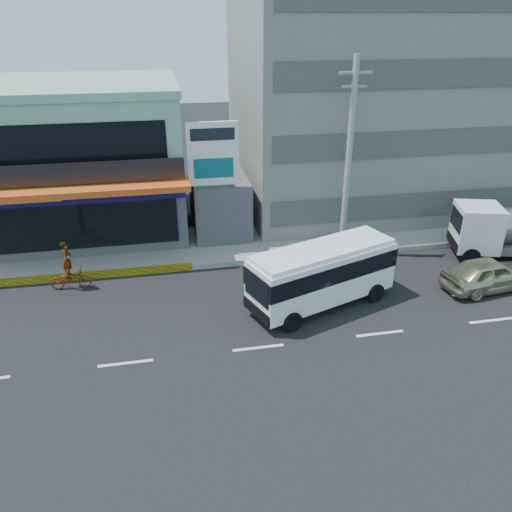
# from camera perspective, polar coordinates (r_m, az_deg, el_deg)

# --- Properties ---
(ground) EXTENTS (120.00, 120.00, 0.00)m
(ground) POSITION_cam_1_polar(r_m,az_deg,el_deg) (19.57, 0.26, -10.45)
(ground) COLOR black
(ground) RESTS_ON ground
(sidewalk) EXTENTS (70.00, 5.00, 0.30)m
(sidewalk) POSITION_cam_1_polar(r_m,az_deg,el_deg) (28.62, 6.40, 2.15)
(sidewalk) COLOR gray
(sidewalk) RESTS_ON ground
(shop_building) EXTENTS (12.40, 11.70, 8.00)m
(shop_building) POSITION_cam_1_polar(r_m,az_deg,el_deg) (30.77, -20.12, 10.03)
(shop_building) COLOR #46464B
(shop_building) RESTS_ON ground
(concrete_building) EXTENTS (16.00, 12.00, 14.00)m
(concrete_building) POSITION_cam_1_polar(r_m,az_deg,el_deg) (33.47, 12.75, 17.40)
(concrete_building) COLOR gray
(concrete_building) RESTS_ON ground
(gap_structure) EXTENTS (3.00, 6.00, 3.50)m
(gap_structure) POSITION_cam_1_polar(r_m,az_deg,el_deg) (29.33, -4.32, 6.20)
(gap_structure) COLOR #46464B
(gap_structure) RESTS_ON ground
(satellite_dish) EXTENTS (1.50, 1.50, 0.15)m
(satellite_dish) POSITION_cam_1_polar(r_m,az_deg,el_deg) (27.82, -4.19, 9.06)
(satellite_dish) COLOR slate
(satellite_dish) RESTS_ON gap_structure
(billboard) EXTENTS (2.60, 0.18, 6.90)m
(billboard) POSITION_cam_1_polar(r_m,az_deg,el_deg) (25.68, -4.90, 10.74)
(billboard) COLOR gray
(billboard) RESTS_ON ground
(utility_pole_near) EXTENTS (1.60, 0.30, 10.00)m
(utility_pole_near) POSITION_cam_1_polar(r_m,az_deg,el_deg) (25.43, 10.54, 10.77)
(utility_pole_near) COLOR #999993
(utility_pole_near) RESTS_ON ground
(minibus) EXTENTS (6.96, 4.27, 2.78)m
(minibus) POSITION_cam_1_polar(r_m,az_deg,el_deg) (21.62, 7.60, -1.72)
(minibus) COLOR white
(minibus) RESTS_ON ground
(sedan) EXTENTS (4.68, 2.31, 1.54)m
(sedan) POSITION_cam_1_polar(r_m,az_deg,el_deg) (25.50, 25.09, -1.88)
(sedan) COLOR beige
(sedan) RESTS_ON ground
(motorcycle_rider) EXTENTS (1.85, 0.65, 2.37)m
(motorcycle_rider) POSITION_cam_1_polar(r_m,az_deg,el_deg) (24.70, -20.52, -1.85)
(motorcycle_rider) COLOR #5C200D
(motorcycle_rider) RESTS_ON ground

